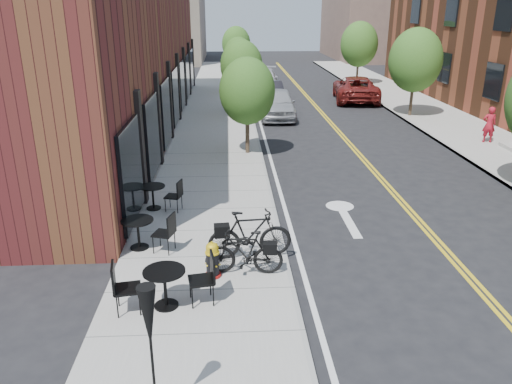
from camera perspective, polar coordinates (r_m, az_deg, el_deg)
name	(u,v)px	position (r m, az deg, el deg)	size (l,w,h in m)	color
ground	(287,259)	(12.17, 3.55, -7.61)	(120.00, 120.00, 0.00)	black
sidewalk_near	(214,148)	(21.43, -4.84, 5.05)	(4.00, 70.00, 0.12)	#9E9B93
sidewalk_far	(488,144)	(24.23, 24.95, 5.01)	(4.00, 70.00, 0.12)	#9E9B93
building_near	(119,57)	(25.29, -15.44, 14.70)	(5.00, 28.00, 7.00)	#4C1819
bg_building_left	(166,14)	(59.04, -10.22, 19.42)	(8.00, 14.00, 10.00)	#726656
bg_building_right	(377,4)	(63.09, 13.65, 20.14)	(10.00, 16.00, 12.00)	brown
tree_near_a	(247,91)	(19.92, -1.02, 11.44)	(2.20, 2.20, 3.81)	#382B1E
tree_near_b	(241,66)	(27.83, -1.67, 14.22)	(2.30, 2.30, 3.98)	#382B1E
tree_near_c	(238,56)	(35.81, -2.03, 15.30)	(2.10, 2.10, 3.67)	#382B1E
tree_near_d	(236,44)	(43.76, -2.27, 16.57)	(2.40, 2.40, 4.11)	#382B1E
tree_far_b	(415,60)	(28.58, 17.77, 14.15)	(2.80, 2.80, 4.62)	#382B1E
tree_far_c	(359,44)	(40.01, 11.71, 16.20)	(2.80, 2.80, 4.62)	#382B1E
fire_hydrant	(213,260)	(11.03, -4.99, -7.75)	(0.43, 0.43, 0.84)	maroon
bicycle_left	(244,252)	(11.05, -1.35, -6.92)	(0.49, 1.72, 1.03)	black
bicycle_right	(250,234)	(11.69, -0.69, -4.87)	(0.56, 1.98, 1.19)	black
bistro_set_a	(165,283)	(10.06, -10.38, -10.20)	(1.97, 0.96, 1.04)	black
bistro_set_b	(153,194)	(14.86, -11.72, -0.21)	(1.75, 0.90, 0.92)	black
bistro_set_c	(138,230)	(12.51, -13.33, -4.21)	(1.86, 0.99, 0.98)	black
patio_umbrella	(149,328)	(7.02, -12.09, -14.91)	(0.36, 0.36, 2.21)	black
parked_car_a	(278,104)	(27.48, 2.48, 10.06)	(1.85, 4.60, 1.57)	#9D9FA4
parked_car_b	(270,93)	(31.66, 1.67, 11.27)	(1.45, 4.16, 1.37)	black
parked_car_c	(263,80)	(36.85, 0.78, 12.70)	(2.16, 5.30, 1.54)	silver
parked_car_far	(356,89)	(33.30, 11.31, 11.52)	(2.62, 5.67, 1.58)	maroon
pedestrian	(489,125)	(24.12, 25.10, 7.00)	(0.57, 0.37, 1.57)	#AA1626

